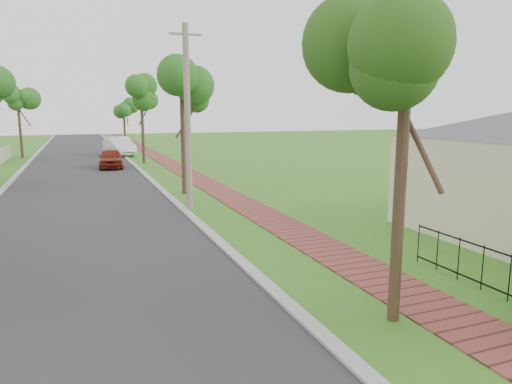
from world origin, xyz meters
TOP-DOWN VIEW (x-y plane):
  - road at (-3.00, 20.00)m, footprint 7.00×120.00m
  - kerb_right at (0.65, 20.00)m, footprint 0.30×120.00m
  - kerb_left at (-6.65, 20.00)m, footprint 0.30×120.00m
  - sidewalk at (3.25, 20.00)m, footprint 1.50×120.00m
  - street_trees at (-2.87, 26.84)m, footprint 10.70×37.65m
  - parked_car_red at (-1.00, 27.78)m, footprint 1.86×4.00m
  - parked_car_white at (0.32, 37.04)m, footprint 2.61×5.23m
  - near_tree at (2.20, 1.50)m, footprint 2.11×2.11m
  - utility_pole at (0.90, 12.35)m, footprint 1.20×0.24m

SIDE VIEW (x-z plane):
  - road at x=-3.00m, z-range -0.01..0.01m
  - kerb_right at x=0.65m, z-range -0.05..0.05m
  - kerb_left at x=-6.65m, z-range -0.05..0.05m
  - sidewalk at x=3.25m, z-range -0.01..0.01m
  - parked_car_red at x=-1.00m, z-range 0.00..1.33m
  - parked_car_white at x=0.32m, z-range 0.00..1.65m
  - utility_pole at x=0.90m, z-range 0.06..7.09m
  - near_tree at x=2.20m, z-range 1.60..7.01m
  - street_trees at x=-2.87m, z-range 1.59..7.48m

